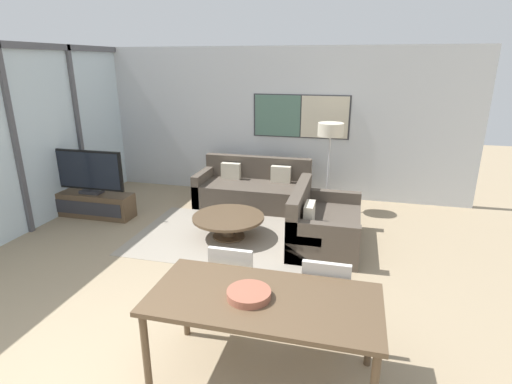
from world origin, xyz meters
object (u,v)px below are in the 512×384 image
at_px(coffee_table, 228,221).
at_px(fruit_bowl, 249,294).
at_px(sofa_side, 320,226).
at_px(dining_table, 264,306).
at_px(dining_chair_centre, 326,294).
at_px(television, 89,172).
at_px(sofa_main, 254,190).
at_px(dining_chair_left, 235,280).
at_px(floor_lamp, 330,134).
at_px(tv_console, 93,205).

height_order(coffee_table, fruit_bowl, fruit_bowl).
relative_size(sofa_side, dining_table, 0.83).
height_order(coffee_table, dining_chair_centre, dining_chair_centre).
bearing_deg(dining_chair_centre, television, 150.96).
distance_m(sofa_main, dining_table, 4.33).
distance_m(dining_table, dining_chair_left, 0.83).
relative_size(sofa_main, dining_chair_centre, 2.30).
bearing_deg(dining_chair_left, floor_lamp, 79.72).
height_order(dining_chair_centre, floor_lamp, floor_lamp).
bearing_deg(dining_chair_centre, dining_chair_left, 176.81).
bearing_deg(sofa_main, floor_lamp, -0.30).
distance_m(dining_table, floor_lamp, 4.20).
height_order(tv_console, coffee_table, tv_console).
distance_m(television, coffee_table, 2.58).
distance_m(sofa_side, coffee_table, 1.35).
xyz_separation_m(sofa_side, fruit_bowl, (-0.31, -2.77, 0.54)).
xyz_separation_m(television, fruit_bowl, (3.54, -2.93, 0.03)).
height_order(coffee_table, dining_table, dining_table).
bearing_deg(dining_chair_centre, floor_lamp, 94.17).
distance_m(tv_console, dining_table, 4.69).
distance_m(television, sofa_side, 3.90).
bearing_deg(sofa_side, television, 87.61).
relative_size(dining_chair_left, floor_lamp, 0.57).
xyz_separation_m(dining_table, floor_lamp, (0.19, 4.14, 0.66)).
bearing_deg(television, floor_lamp, 18.03).
bearing_deg(dining_chair_centre, tv_console, 150.97).
xyz_separation_m(dining_table, fruit_bowl, (-0.11, -0.03, 0.11)).
relative_size(coffee_table, dining_chair_left, 1.22).
relative_size(sofa_side, coffee_table, 1.41).
distance_m(sofa_main, dining_chair_left, 3.56).
bearing_deg(dining_chair_centre, fruit_bowl, -130.51).
bearing_deg(sofa_main, tv_console, -153.37).
distance_m(coffee_table, fruit_bowl, 2.90).
distance_m(tv_console, sofa_main, 2.81).
relative_size(sofa_side, fruit_bowl, 4.34).
relative_size(coffee_table, dining_table, 0.59).
distance_m(tv_console, dining_chair_centre, 4.70).
xyz_separation_m(tv_console, coffee_table, (2.51, -0.27, 0.05)).
bearing_deg(floor_lamp, fruit_bowl, -94.08).
xyz_separation_m(sofa_side, coffee_table, (-1.35, -0.11, -0.01)).
relative_size(tv_console, fruit_bowl, 4.06).
height_order(sofa_side, floor_lamp, floor_lamp).
bearing_deg(dining_table, fruit_bowl, -163.31).
bearing_deg(dining_chair_centre, sofa_main, 114.22).
distance_m(tv_console, coffee_table, 2.53).
bearing_deg(tv_console, fruit_bowl, -39.53).
bearing_deg(dining_chair_left, tv_console, 145.27).
height_order(dining_table, dining_chair_left, dining_chair_left).
relative_size(sofa_side, floor_lamp, 0.97).
xyz_separation_m(television, dining_table, (3.66, -2.89, -0.08)).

